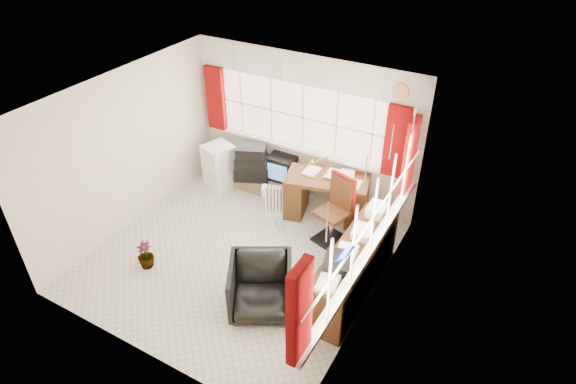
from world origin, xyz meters
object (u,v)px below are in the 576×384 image
Objects in this scene: desk at (326,195)px; mini_fridge at (220,166)px; task_chair at (337,207)px; crt_tv at (283,167)px; credenza at (354,267)px; desk_lamp at (327,161)px; radiator at (277,204)px; tv_bench at (268,184)px; office_chair at (261,287)px.

desk is 1.80× the size of mini_fridge.
task_chair reaches higher than crt_tv.
desk_lamp is at bearing 128.63° from credenza.
mini_fridge is at bearing -177.57° from desk_lamp.
radiator is 0.79m from tv_bench.
credenza is at bearing -51.70° from desk.
radiator is at bearing -48.05° from tv_bench.
office_chair is 0.58× the size of tv_bench.
desk_lamp reaches higher than desk.
office_chair is at bearing -65.29° from radiator.
desk_lamp reaches higher than tv_bench.
radiator is 1.13× the size of crt_tv.
credenza reaches higher than desk.
task_chair reaches higher than office_chair.
mini_fridge is (-3.13, 1.25, 0.01)m from credenza.
crt_tv is at bearing 161.09° from desk_lamp.
desk reaches higher than office_chair.
task_chair reaches higher than mini_fridge.
desk is 1.02× the size of tv_bench.
desk_lamp reaches higher than task_chair.
desk_lamp is at bearing 30.37° from radiator.
desk is 0.62m from desk_lamp.
desk_lamp is 1.52m from tv_bench.
radiator is 1.42m from mini_fridge.
desk_lamp is 0.75m from task_chair.
task_chair is 1.79m from tv_bench.
mini_fridge is (-2.22, 2.16, 0.03)m from office_chair.
credenza is 4.02× the size of crt_tv.
tv_bench is at bearing 90.17° from office_chair.
credenza is at bearing -33.70° from tv_bench.
radiator is (-0.72, -0.38, -0.19)m from desk.
desk_lamp is at bearing 142.61° from desk.
desk is 3.54× the size of desk_lamp.
tv_bench is 1.76× the size of mini_fridge.
mini_fridge is at bearing 167.07° from radiator.
crt_tv reaches higher than tv_bench.
tv_bench is at bearing -145.32° from crt_tv.
tv_bench is at bearing 170.63° from desk.
credenza is 2.65m from crt_tv.
office_chair is at bearing -86.58° from desk.
desk is 1.30× the size of task_chair.
credenza is at bearing -39.22° from crt_tv.
crt_tv is at bearing 140.78° from credenza.
task_chair is 2.20× the size of crt_tv.
radiator is 0.83m from crt_tv.
desk_lamp reaches higher than crt_tv.
desk is 0.58m from task_chair.
tv_bench is (-1.61, 0.62, -0.46)m from task_chair.
desk reaches higher than radiator.
office_chair is at bearing -44.23° from mini_fridge.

